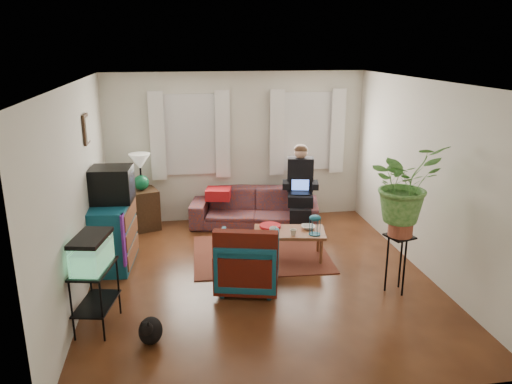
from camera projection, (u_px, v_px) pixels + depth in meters
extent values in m
cube|color=#4F2B14|center=(261.00, 278.00, 6.75)|extent=(4.50, 5.00, 0.01)
cube|color=white|center=(261.00, 82.00, 6.00)|extent=(4.50, 5.00, 0.01)
cube|color=silver|center=(237.00, 147.00, 8.74)|extent=(4.50, 0.01, 2.60)
cube|color=silver|center=(315.00, 270.00, 4.01)|extent=(4.50, 0.01, 2.60)
cube|color=silver|center=(78.00, 194.00, 6.02)|extent=(0.01, 5.00, 2.60)
cube|color=silver|center=(425.00, 178.00, 6.72)|extent=(0.01, 5.00, 2.60)
cube|color=white|center=(190.00, 135.00, 8.52)|extent=(1.08, 0.04, 1.38)
cube|color=white|center=(306.00, 131.00, 8.84)|extent=(1.08, 0.04, 1.38)
cube|color=white|center=(190.00, 136.00, 8.45)|extent=(1.36, 0.06, 1.50)
cube|color=white|center=(308.00, 132.00, 8.77)|extent=(1.36, 0.06, 1.50)
cube|color=#3D2616|center=(87.00, 129.00, 6.65)|extent=(0.04, 0.32, 0.40)
cube|color=brown|center=(261.00, 254.00, 7.51)|extent=(2.07, 1.69, 0.01)
imported|color=brown|center=(255.00, 202.00, 8.60)|extent=(2.29, 1.30, 0.85)
cube|color=#372314|center=(143.00, 209.00, 8.46)|extent=(0.60, 0.60, 0.69)
cube|color=#105863|center=(113.00, 234.00, 7.05)|extent=(0.60, 1.06, 0.92)
cube|color=black|center=(112.00, 184.00, 6.95)|extent=(0.60, 0.56, 0.49)
cube|color=black|center=(96.00, 297.00, 5.50)|extent=(0.48, 0.70, 0.72)
cube|color=#7FD899|center=(92.00, 252.00, 5.34)|extent=(0.43, 0.64, 0.38)
ellipsoid|color=black|center=(150.00, 328.00, 5.26)|extent=(0.33, 0.44, 0.33)
imported|color=#12646E|center=(248.00, 259.00, 6.40)|extent=(0.92, 0.88, 0.79)
cube|color=#9E0A0A|center=(245.00, 257.00, 6.06)|extent=(0.81, 0.37, 0.65)
cube|color=brown|center=(289.00, 244.00, 7.33)|extent=(1.11, 0.74, 0.43)
imported|color=white|center=(273.00, 230.00, 7.17)|extent=(0.14, 0.14, 0.09)
imported|color=beige|center=(293.00, 232.00, 7.10)|extent=(0.11, 0.11, 0.09)
imported|color=white|center=(308.00, 227.00, 7.35)|extent=(0.24, 0.24, 0.05)
cylinder|color=#B21414|center=(270.00, 226.00, 7.40)|extent=(0.37, 0.37, 0.04)
cube|color=black|center=(397.00, 264.00, 6.29)|extent=(0.40, 0.40, 0.76)
imported|color=#599947|center=(403.00, 195.00, 6.03)|extent=(1.04, 0.96, 0.97)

